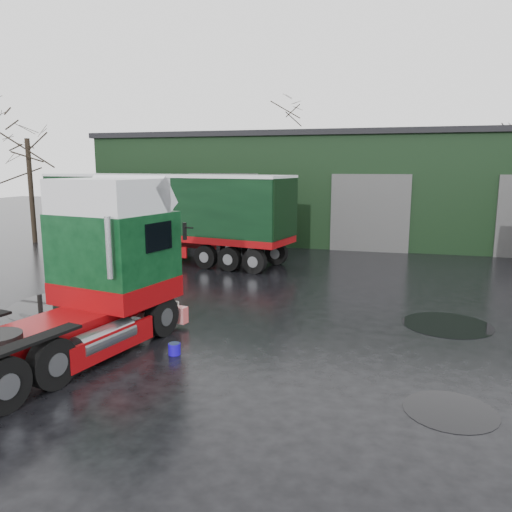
{
  "coord_description": "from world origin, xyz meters",
  "views": [
    {
      "loc": [
        3.15,
        -12.41,
        4.42
      ],
      "look_at": [
        -0.83,
        2.05,
        1.7
      ],
      "focal_mm": 35.0,
      "sensor_mm": 36.0,
      "label": 1
    }
  ],
  "objects_px": {
    "trailer_left": "(162,217)",
    "tree_left": "(29,169)",
    "tree_back_a": "(284,162)",
    "tree_back_b": "(486,175)",
    "hero_tractor": "(57,271)",
    "wash_bucket": "(174,349)",
    "warehouse": "(375,186)"
  },
  "relations": [
    {
      "from": "trailer_left",
      "to": "tree_left",
      "type": "xyz_separation_m",
      "value": [
        -9.5,
        2.7,
        2.22
      ]
    },
    {
      "from": "tree_left",
      "to": "tree_back_a",
      "type": "bearing_deg",
      "value": 58.57
    },
    {
      "from": "trailer_left",
      "to": "tree_back_b",
      "type": "distance_m",
      "value": 27.16
    },
    {
      "from": "tree_left",
      "to": "trailer_left",
      "type": "bearing_deg",
      "value": -15.86
    },
    {
      "from": "tree_back_a",
      "to": "tree_back_b",
      "type": "height_order",
      "value": "tree_back_a"
    },
    {
      "from": "tree_back_b",
      "to": "hero_tractor",
      "type": "bearing_deg",
      "value": -113.14
    },
    {
      "from": "wash_bucket",
      "to": "tree_back_a",
      "type": "xyz_separation_m",
      "value": [
        -4.3,
        32.09,
        4.61
      ]
    },
    {
      "from": "hero_tractor",
      "to": "trailer_left",
      "type": "xyz_separation_m",
      "value": [
        -3.4,
        12.3,
        -0.05
      ]
    },
    {
      "from": "trailer_left",
      "to": "tree_back_b",
      "type": "xyz_separation_m",
      "value": [
        17.5,
        20.7,
        1.72
      ]
    },
    {
      "from": "tree_left",
      "to": "tree_back_b",
      "type": "height_order",
      "value": "tree_left"
    },
    {
      "from": "trailer_left",
      "to": "tree_back_b",
      "type": "bearing_deg",
      "value": -28.53
    },
    {
      "from": "tree_left",
      "to": "tree_back_b",
      "type": "relative_size",
      "value": 1.13
    },
    {
      "from": "trailer_left",
      "to": "tree_left",
      "type": "bearing_deg",
      "value": 85.82
    },
    {
      "from": "hero_tractor",
      "to": "wash_bucket",
      "type": "xyz_separation_m",
      "value": [
        2.4,
        0.91,
        -1.94
      ]
    },
    {
      "from": "warehouse",
      "to": "tree_back_b",
      "type": "relative_size",
      "value": 4.32
    },
    {
      "from": "wash_bucket",
      "to": "tree_left",
      "type": "bearing_deg",
      "value": 137.37
    },
    {
      "from": "hero_tractor",
      "to": "warehouse",
      "type": "bearing_deg",
      "value": 86.66
    },
    {
      "from": "warehouse",
      "to": "tree_back_a",
      "type": "height_order",
      "value": "tree_back_a"
    },
    {
      "from": "tree_back_b",
      "to": "warehouse",
      "type": "bearing_deg",
      "value": -128.66
    },
    {
      "from": "hero_tractor",
      "to": "tree_back_b",
      "type": "distance_m",
      "value": 35.93
    },
    {
      "from": "hero_tractor",
      "to": "tree_back_a",
      "type": "height_order",
      "value": "tree_back_a"
    },
    {
      "from": "warehouse",
      "to": "wash_bucket",
      "type": "bearing_deg",
      "value": -99.51
    },
    {
      "from": "hero_tractor",
      "to": "tree_back_b",
      "type": "relative_size",
      "value": 0.89
    },
    {
      "from": "warehouse",
      "to": "trailer_left",
      "type": "xyz_separation_m",
      "value": [
        -9.5,
        -10.7,
        -1.13
      ]
    },
    {
      "from": "wash_bucket",
      "to": "trailer_left",
      "type": "bearing_deg",
      "value": 116.99
    },
    {
      "from": "warehouse",
      "to": "trailer_left",
      "type": "distance_m",
      "value": 14.35
    },
    {
      "from": "warehouse",
      "to": "wash_bucket",
      "type": "distance_m",
      "value": 22.6
    },
    {
      "from": "hero_tractor",
      "to": "tree_back_a",
      "type": "bearing_deg",
      "value": 104.81
    },
    {
      "from": "warehouse",
      "to": "trailer_left",
      "type": "relative_size",
      "value": 2.48
    },
    {
      "from": "warehouse",
      "to": "tree_left",
      "type": "height_order",
      "value": "tree_left"
    },
    {
      "from": "tree_back_b",
      "to": "tree_left",
      "type": "bearing_deg",
      "value": -146.31
    },
    {
      "from": "trailer_left",
      "to": "tree_left",
      "type": "relative_size",
      "value": 1.54
    }
  ]
}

